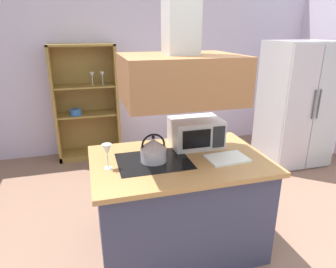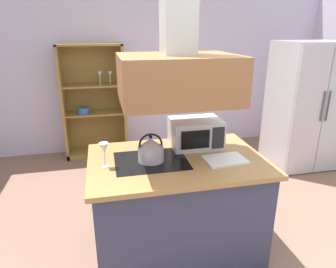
{
  "view_description": "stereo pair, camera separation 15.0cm",
  "coord_description": "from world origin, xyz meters",
  "px_view_note": "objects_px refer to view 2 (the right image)",
  "views": [
    {
      "loc": [
        -0.91,
        -1.9,
        1.95
      ],
      "look_at": [
        -0.19,
        0.69,
        1.0
      ],
      "focal_mm": 32.15,
      "sensor_mm": 36.0,
      "label": 1
    },
    {
      "loc": [
        -0.77,
        -1.93,
        1.95
      ],
      "look_at": [
        -0.19,
        0.69,
        1.0
      ],
      "focal_mm": 32.15,
      "sensor_mm": 36.0,
      "label": 2
    }
  ],
  "objects_px": {
    "microwave": "(196,133)",
    "refrigerator": "(306,106)",
    "kettle": "(151,150)",
    "wine_glass_on_counter": "(104,149)",
    "dish_cabinet": "(95,108)",
    "cutting_board": "(225,160)"
  },
  "relations": [
    {
      "from": "microwave",
      "to": "refrigerator",
      "type": "bearing_deg",
      "value": 29.82
    },
    {
      "from": "kettle",
      "to": "wine_glass_on_counter",
      "type": "bearing_deg",
      "value": -174.22
    },
    {
      "from": "kettle",
      "to": "wine_glass_on_counter",
      "type": "distance_m",
      "value": 0.38
    },
    {
      "from": "refrigerator",
      "to": "dish_cabinet",
      "type": "height_order",
      "value": "refrigerator"
    },
    {
      "from": "refrigerator",
      "to": "kettle",
      "type": "distance_m",
      "value": 2.84
    },
    {
      "from": "dish_cabinet",
      "to": "wine_glass_on_counter",
      "type": "height_order",
      "value": "dish_cabinet"
    },
    {
      "from": "refrigerator",
      "to": "microwave",
      "type": "distance_m",
      "value": 2.32
    },
    {
      "from": "dish_cabinet",
      "to": "cutting_board",
      "type": "bearing_deg",
      "value": -66.88
    },
    {
      "from": "dish_cabinet",
      "to": "kettle",
      "type": "distance_m",
      "value": 2.5
    },
    {
      "from": "microwave",
      "to": "wine_glass_on_counter",
      "type": "relative_size",
      "value": 2.23
    },
    {
      "from": "refrigerator",
      "to": "wine_glass_on_counter",
      "type": "xyz_separation_m",
      "value": [
        -2.85,
        -1.43,
        0.16
      ]
    },
    {
      "from": "cutting_board",
      "to": "microwave",
      "type": "distance_m",
      "value": 0.42
    },
    {
      "from": "dish_cabinet",
      "to": "cutting_board",
      "type": "xyz_separation_m",
      "value": [
        1.1,
        -2.57,
        0.14
      ]
    },
    {
      "from": "microwave",
      "to": "dish_cabinet",
      "type": "bearing_deg",
      "value": 113.46
    },
    {
      "from": "dish_cabinet",
      "to": "wine_glass_on_counter",
      "type": "relative_size",
      "value": 8.43
    },
    {
      "from": "refrigerator",
      "to": "microwave",
      "type": "height_order",
      "value": "refrigerator"
    },
    {
      "from": "kettle",
      "to": "cutting_board",
      "type": "bearing_deg",
      "value": -12.29
    },
    {
      "from": "kettle",
      "to": "microwave",
      "type": "distance_m",
      "value": 0.52
    },
    {
      "from": "wine_glass_on_counter",
      "to": "kettle",
      "type": "bearing_deg",
      "value": 5.78
    },
    {
      "from": "microwave",
      "to": "wine_glass_on_counter",
      "type": "bearing_deg",
      "value": -161.57
    },
    {
      "from": "dish_cabinet",
      "to": "cutting_board",
      "type": "height_order",
      "value": "dish_cabinet"
    },
    {
      "from": "refrigerator",
      "to": "dish_cabinet",
      "type": "relative_size",
      "value": 1.03
    }
  ]
}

